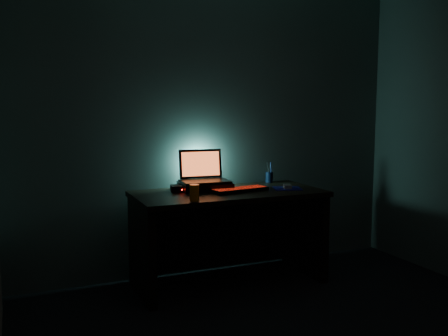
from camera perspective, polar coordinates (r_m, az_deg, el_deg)
name	(u,v)px	position (r m, az deg, el deg)	size (l,w,h in m)	color
room	(363,141)	(2.51, 15.59, 2.97)	(3.50, 4.00, 2.50)	black
desk	(226,222)	(4.05, 0.24, -6.16)	(1.50, 0.70, 0.75)	black
riser	(205,186)	(4.03, -2.18, -2.08)	(0.40, 0.30, 0.06)	black
laptop	(203,174)	(4.07, -2.39, -0.72)	(0.40, 0.31, 0.26)	black
keyboard	(240,190)	(3.96, 1.80, -2.48)	(0.48, 0.22, 0.03)	black
mousepad	(287,188)	(4.12, 7.26, -2.33)	(0.22, 0.20, 0.00)	#0D0F60
mouse	(287,186)	(4.12, 7.26, -2.10)	(0.06, 0.10, 0.03)	gray
pen_cup	(269,177)	(4.44, 5.20, -1.04)	(0.06, 0.06, 0.09)	black
juice_glass	(194,193)	(3.56, -3.40, -2.83)	(0.07, 0.07, 0.12)	orange
router	(181,188)	(3.96, -4.98, -2.34)	(0.17, 0.14, 0.05)	black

